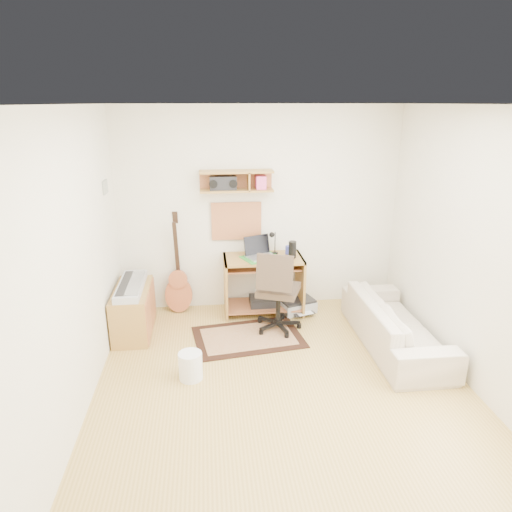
{
  "coord_description": "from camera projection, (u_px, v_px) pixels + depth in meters",
  "views": [
    {
      "loc": [
        -0.68,
        -3.73,
        2.62
      ],
      "look_at": [
        -0.15,
        1.05,
        1.0
      ],
      "focal_mm": 32.23,
      "sensor_mm": 36.0,
      "label": 1
    }
  ],
  "objects": [
    {
      "name": "floor",
      "position": [
        283.0,
        389.0,
        4.42
      ],
      "size": [
        3.6,
        4.0,
        0.01
      ],
      "primitive_type": "cube",
      "color": "tan",
      "rests_on": "ground"
    },
    {
      "name": "ceiling",
      "position": [
        290.0,
        104.0,
        3.59
      ],
      "size": [
        3.6,
        4.0,
        0.01
      ],
      "primitive_type": "cube",
      "color": "white",
      "rests_on": "ground"
    },
    {
      "name": "back_wall",
      "position": [
        259.0,
        210.0,
        5.9
      ],
      "size": [
        3.6,
        0.01,
        2.6
      ],
      "primitive_type": "cube",
      "color": "#EDE5CE",
      "rests_on": "ground"
    },
    {
      "name": "left_wall",
      "position": [
        72.0,
        269.0,
        3.82
      ],
      "size": [
        0.01,
        4.0,
        2.6
      ],
      "primitive_type": "cube",
      "color": "#EDE5CE",
      "rests_on": "ground"
    },
    {
      "name": "right_wall",
      "position": [
        481.0,
        254.0,
        4.2
      ],
      "size": [
        0.01,
        4.0,
        2.6
      ],
      "primitive_type": "cube",
      "color": "#EDE5CE",
      "rests_on": "ground"
    },
    {
      "name": "wall_shelf",
      "position": [
        236.0,
        181.0,
        5.62
      ],
      "size": [
        0.9,
        0.25,
        0.26
      ],
      "primitive_type": "cube",
      "color": "#AB7E3C",
      "rests_on": "back_wall"
    },
    {
      "name": "cork_board",
      "position": [
        236.0,
        221.0,
        5.88
      ],
      "size": [
        0.64,
        0.03,
        0.49
      ],
      "primitive_type": "cube",
      "color": "tan",
      "rests_on": "back_wall"
    },
    {
      "name": "wall_photo",
      "position": [
        105.0,
        187.0,
        5.1
      ],
      "size": [
        0.02,
        0.2,
        0.15
      ],
      "primitive_type": "cube",
      "color": "#4C8CBF",
      "rests_on": "left_wall"
    },
    {
      "name": "desk",
      "position": [
        263.0,
        285.0,
        5.93
      ],
      "size": [
        1.0,
        0.55,
        0.75
      ],
      "primitive_type": null,
      "color": "#AB7E3C",
      "rests_on": "floor"
    },
    {
      "name": "laptop",
      "position": [
        261.0,
        248.0,
        5.74
      ],
      "size": [
        0.46,
        0.46,
        0.27
      ],
      "primitive_type": null,
      "rotation": [
        0.0,
        0.0,
        0.4
      ],
      "color": "silver",
      "rests_on": "desk"
    },
    {
      "name": "speaker",
      "position": [
        292.0,
        250.0,
        5.77
      ],
      "size": [
        0.1,
        0.1,
        0.21
      ],
      "primitive_type": "cylinder",
      "color": "black",
      "rests_on": "desk"
    },
    {
      "name": "desk_lamp",
      "position": [
        275.0,
        242.0,
        5.91
      ],
      "size": [
        0.1,
        0.1,
        0.3
      ],
      "primitive_type": null,
      "color": "black",
      "rests_on": "desk"
    },
    {
      "name": "pencil_cup",
      "position": [
        288.0,
        250.0,
        5.92
      ],
      "size": [
        0.08,
        0.08,
        0.11
      ],
      "primitive_type": "cylinder",
      "color": "#3740A7",
      "rests_on": "desk"
    },
    {
      "name": "boombox",
      "position": [
        223.0,
        183.0,
        5.6
      ],
      "size": [
        0.32,
        0.15,
        0.17
      ],
      "primitive_type": "cube",
      "color": "black",
      "rests_on": "wall_shelf"
    },
    {
      "name": "rug",
      "position": [
        248.0,
        337.0,
        5.37
      ],
      "size": [
        1.34,
        0.99,
        0.02
      ],
      "primitive_type": "cube",
      "rotation": [
        0.0,
        0.0,
        0.14
      ],
      "color": "tan",
      "rests_on": "floor"
    },
    {
      "name": "task_chair",
      "position": [
        278.0,
        290.0,
        5.42
      ],
      "size": [
        0.68,
        0.68,
        1.02
      ],
      "primitive_type": null,
      "rotation": [
        0.0,
        0.0,
        -0.37
      ],
      "color": "#3B2E23",
      "rests_on": "floor"
    },
    {
      "name": "cabinet",
      "position": [
        133.0,
        310.0,
        5.43
      ],
      "size": [
        0.4,
        0.9,
        0.55
      ],
      "primitive_type": "cube",
      "color": "#AB7E3C",
      "rests_on": "floor"
    },
    {
      "name": "music_keyboard",
      "position": [
        131.0,
        286.0,
        5.33
      ],
      "size": [
        0.27,
        0.88,
        0.08
      ],
      "primitive_type": "cube",
      "color": "#B2B5BA",
      "rests_on": "cabinet"
    },
    {
      "name": "guitar",
      "position": [
        177.0,
        264.0,
        5.85
      ],
      "size": [
        0.37,
        0.25,
        1.32
      ],
      "primitive_type": null,
      "rotation": [
        0.0,
        0.0,
        -0.09
      ],
      "color": "#B75F38",
      "rests_on": "floor"
    },
    {
      "name": "waste_basket",
      "position": [
        191.0,
        366.0,
        4.54
      ],
      "size": [
        0.28,
        0.28,
        0.28
      ],
      "primitive_type": "cylinder",
      "rotation": [
        0.0,
        0.0,
        -0.22
      ],
      "color": "white",
      "rests_on": "floor"
    },
    {
      "name": "printer",
      "position": [
        297.0,
        305.0,
        6.03
      ],
      "size": [
        0.52,
        0.45,
        0.16
      ],
      "primitive_type": "cube",
      "rotation": [
        0.0,
        0.0,
        0.3
      ],
      "color": "#A5A8AA",
      "rests_on": "floor"
    },
    {
      "name": "sofa",
      "position": [
        396.0,
        316.0,
        5.11
      ],
      "size": [
        0.52,
        1.8,
        0.7
      ],
      "primitive_type": "imported",
      "rotation": [
        0.0,
        0.0,
        1.57
      ],
      "color": "#C4B49B",
      "rests_on": "floor"
    }
  ]
}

